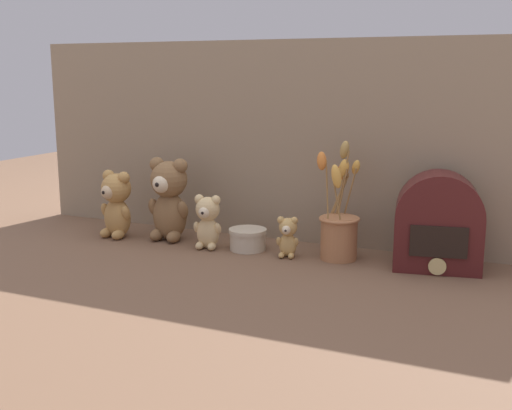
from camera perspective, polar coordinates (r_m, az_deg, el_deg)
name	(u,v)px	position (r m, az deg, el deg)	size (l,w,h in m)	color
ground_plane	(253,252)	(1.73, -0.27, -4.23)	(4.00, 4.00, 0.00)	brown
backdrop_wall	(277,142)	(1.83, 1.89, 5.65)	(1.58, 0.02, 0.56)	gray
teddy_bear_large	(169,197)	(1.85, -7.77, 0.67)	(0.13, 0.12, 0.24)	olive
teddy_bear_medium	(116,203)	(1.91, -12.33, 0.19)	(0.11, 0.10, 0.20)	tan
teddy_bear_small	(208,221)	(1.75, -4.33, -1.40)	(0.08, 0.08, 0.15)	#DBBC84
teddy_bear_tiny	(287,236)	(1.67, 2.79, -2.79)	(0.06, 0.05, 0.11)	tan
flower_vase	(339,226)	(1.66, 7.39, -1.90)	(0.11, 0.13, 0.30)	#AD7047
vintage_radio	(438,225)	(1.63, 15.88, -1.76)	(0.23, 0.16, 0.24)	#4C1919
decorative_tin_tall	(248,239)	(1.75, -0.74, -3.05)	(0.10, 0.10, 0.06)	beige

